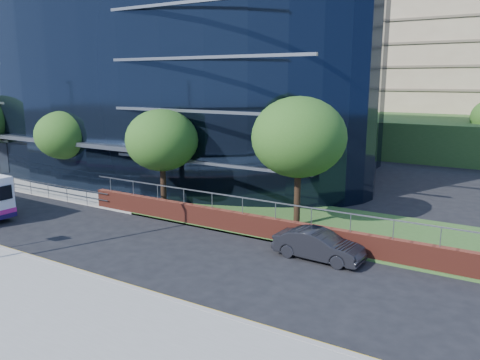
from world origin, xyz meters
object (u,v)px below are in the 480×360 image
Objects in this scene: tree_far_c at (162,140)px; tree_far_d at (299,137)px; tree_far_b at (64,135)px; parked_car at (318,245)px.

tree_far_c is 9.08m from tree_far_d.
tree_far_c is at bearing -2.86° from tree_far_b.
tree_far_d reaches higher than tree_far_b.
tree_far_b is 1.42× the size of parked_car.
parked_car is at bearing -8.96° from tree_far_b.
parked_car is at bearing -13.93° from tree_far_c.
tree_far_b is 19.03m from tree_far_d.
tree_far_d is 1.75× the size of parked_car.
tree_far_b is 0.81× the size of tree_far_d.
tree_far_c is at bearing -173.66° from tree_far_d.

